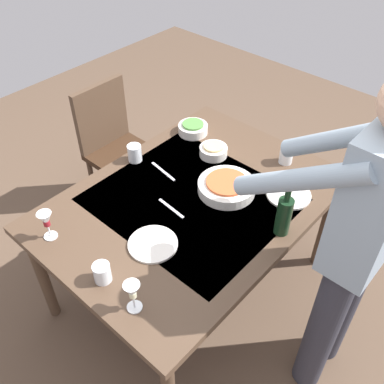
{
  "coord_description": "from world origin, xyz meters",
  "views": [
    {
      "loc": [
        1.21,
        1.08,
        2.24
      ],
      "look_at": [
        0.0,
        0.0,
        0.78
      ],
      "focal_mm": 40.55,
      "sensor_mm": 36.0,
      "label": 1
    }
  ],
  "objects_px": {
    "side_bowl_bread": "(213,150)",
    "dinner_plate_far": "(289,194)",
    "chair_near": "(114,142)",
    "water_cup_far_left": "(286,155)",
    "dinner_plate_near": "(153,244)",
    "water_cup_near_right": "(102,273)",
    "wine_bottle": "(284,215)",
    "wine_glass_right": "(46,221)",
    "water_cup_near_left": "(135,153)",
    "dining_table": "(192,208)",
    "side_bowl_salad": "(193,128)",
    "person_server": "(357,239)",
    "serving_bowl_pasta": "(227,186)",
    "wine_glass_left": "(132,292)"
  },
  "relations": [
    {
      "from": "side_bowl_bread",
      "to": "dinner_plate_far",
      "type": "bearing_deg",
      "value": 89.32
    },
    {
      "from": "chair_near",
      "to": "water_cup_far_left",
      "type": "bearing_deg",
      "value": 107.26
    },
    {
      "from": "dinner_plate_far",
      "to": "dinner_plate_near",
      "type": "bearing_deg",
      "value": -21.7
    },
    {
      "from": "water_cup_near_right",
      "to": "side_bowl_bread",
      "type": "height_order",
      "value": "water_cup_near_right"
    },
    {
      "from": "wine_bottle",
      "to": "water_cup_near_right",
      "type": "bearing_deg",
      "value": -28.97
    },
    {
      "from": "water_cup_far_left",
      "to": "dinner_plate_near",
      "type": "xyz_separation_m",
      "value": [
        0.93,
        -0.11,
        -0.05
      ]
    },
    {
      "from": "wine_glass_right",
      "to": "water_cup_near_left",
      "type": "relative_size",
      "value": 1.55
    },
    {
      "from": "dining_table",
      "to": "water_cup_near_left",
      "type": "height_order",
      "value": "water_cup_near_left"
    },
    {
      "from": "water_cup_far_left",
      "to": "dinner_plate_near",
      "type": "distance_m",
      "value": 0.94
    },
    {
      "from": "water_cup_near_right",
      "to": "dinner_plate_near",
      "type": "distance_m",
      "value": 0.28
    },
    {
      "from": "wine_bottle",
      "to": "wine_glass_right",
      "type": "distance_m",
      "value": 1.08
    },
    {
      "from": "side_bowl_salad",
      "to": "dinner_plate_near",
      "type": "xyz_separation_m",
      "value": [
        0.8,
        0.47,
        -0.03
      ]
    },
    {
      "from": "wine_bottle",
      "to": "water_cup_near_right",
      "type": "xyz_separation_m",
      "value": [
        0.74,
        -0.41,
        -0.07
      ]
    },
    {
      "from": "wine_bottle",
      "to": "side_bowl_bread",
      "type": "bearing_deg",
      "value": -111.78
    },
    {
      "from": "person_server",
      "to": "side_bowl_bread",
      "type": "xyz_separation_m",
      "value": [
        -0.29,
        -0.96,
        -0.2
      ]
    },
    {
      "from": "wine_glass_right",
      "to": "serving_bowl_pasta",
      "type": "height_order",
      "value": "wine_glass_right"
    },
    {
      "from": "water_cup_near_left",
      "to": "wine_bottle",
      "type": "bearing_deg",
      "value": 95.14
    },
    {
      "from": "serving_bowl_pasta",
      "to": "side_bowl_bread",
      "type": "xyz_separation_m",
      "value": [
        -0.19,
        -0.25,
        0.0
      ]
    },
    {
      "from": "dinner_plate_near",
      "to": "dinner_plate_far",
      "type": "xyz_separation_m",
      "value": [
        -0.7,
        0.28,
        0.0
      ]
    },
    {
      "from": "dinner_plate_near",
      "to": "dinner_plate_far",
      "type": "height_order",
      "value": "same"
    },
    {
      "from": "wine_glass_left",
      "to": "serving_bowl_pasta",
      "type": "distance_m",
      "value": 0.82
    },
    {
      "from": "wine_glass_right",
      "to": "person_server",
      "type": "bearing_deg",
      "value": 122.11
    },
    {
      "from": "person_server",
      "to": "water_cup_near_left",
      "type": "height_order",
      "value": "person_server"
    },
    {
      "from": "person_server",
      "to": "serving_bowl_pasta",
      "type": "distance_m",
      "value": 0.75
    },
    {
      "from": "dinner_plate_far",
      "to": "side_bowl_salad",
      "type": "bearing_deg",
      "value": -97.46
    },
    {
      "from": "wine_glass_right",
      "to": "serving_bowl_pasta",
      "type": "bearing_deg",
      "value": 152.69
    },
    {
      "from": "water_cup_near_left",
      "to": "dinner_plate_far",
      "type": "bearing_deg",
      "value": 111.82
    },
    {
      "from": "chair_near",
      "to": "dinner_plate_far",
      "type": "height_order",
      "value": "chair_near"
    },
    {
      "from": "dinner_plate_near",
      "to": "side_bowl_salad",
      "type": "bearing_deg",
      "value": -149.67
    },
    {
      "from": "dining_table",
      "to": "water_cup_far_left",
      "type": "relative_size",
      "value": 14.46
    },
    {
      "from": "person_server",
      "to": "water_cup_near_left",
      "type": "xyz_separation_m",
      "value": [
        0.05,
        -1.27,
        -0.18
      ]
    },
    {
      "from": "water_cup_near_right",
      "to": "dining_table",
      "type": "bearing_deg",
      "value": -175.09
    },
    {
      "from": "person_server",
      "to": "wine_glass_right",
      "type": "distance_m",
      "value": 1.34
    },
    {
      "from": "chair_near",
      "to": "wine_glass_right",
      "type": "height_order",
      "value": "chair_near"
    },
    {
      "from": "wine_glass_right",
      "to": "wine_glass_left",
      "type": "bearing_deg",
      "value": 90.08
    },
    {
      "from": "serving_bowl_pasta",
      "to": "dinner_plate_near",
      "type": "distance_m",
      "value": 0.52
    },
    {
      "from": "side_bowl_salad",
      "to": "water_cup_far_left",
      "type": "bearing_deg",
      "value": 102.43
    },
    {
      "from": "side_bowl_salad",
      "to": "water_cup_near_left",
      "type": "bearing_deg",
      "value": -8.31
    },
    {
      "from": "dinner_plate_near",
      "to": "side_bowl_bread",
      "type": "bearing_deg",
      "value": -162.01
    },
    {
      "from": "dining_table",
      "to": "serving_bowl_pasta",
      "type": "relative_size",
      "value": 5.0
    },
    {
      "from": "water_cup_far_left",
      "to": "wine_bottle",
      "type": "bearing_deg",
      "value": 30.6
    },
    {
      "from": "wine_glass_left",
      "to": "side_bowl_salad",
      "type": "xyz_separation_m",
      "value": [
        -1.08,
        -0.65,
        -0.07
      ]
    },
    {
      "from": "wine_bottle",
      "to": "dinner_plate_far",
      "type": "xyz_separation_m",
      "value": [
        -0.24,
        -0.11,
        -0.1
      ]
    },
    {
      "from": "person_server",
      "to": "dinner_plate_near",
      "type": "xyz_separation_m",
      "value": [
        0.43,
        -0.73,
        -0.23
      ]
    },
    {
      "from": "wine_glass_left",
      "to": "side_bowl_salad",
      "type": "height_order",
      "value": "wine_glass_left"
    },
    {
      "from": "water_cup_near_right",
      "to": "serving_bowl_pasta",
      "type": "height_order",
      "value": "water_cup_near_right"
    },
    {
      "from": "dining_table",
      "to": "wine_bottle",
      "type": "xyz_separation_m",
      "value": [
        -0.11,
        0.46,
        0.18
      ]
    },
    {
      "from": "wine_glass_right",
      "to": "water_cup_near_left",
      "type": "bearing_deg",
      "value": -168.19
    },
    {
      "from": "dining_table",
      "to": "wine_bottle",
      "type": "height_order",
      "value": "wine_bottle"
    },
    {
      "from": "chair_near",
      "to": "serving_bowl_pasta",
      "type": "bearing_deg",
      "value": 86.09
    }
  ]
}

